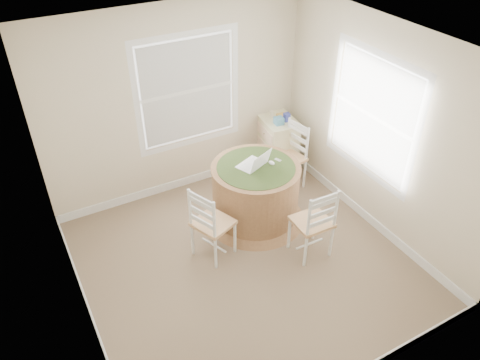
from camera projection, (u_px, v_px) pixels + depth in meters
room at (251, 160)px, 4.97m from camera, size 3.64×3.64×2.64m
round_table at (255, 191)px, 5.97m from camera, size 1.30×1.30×0.81m
chair_left at (213, 223)px, 5.40m from camera, size 0.53×0.54×0.95m
chair_near at (312, 221)px, 5.42m from camera, size 0.43×0.41×0.95m
chair_right at (288, 158)px, 6.53m from camera, size 0.47×0.48×0.95m
laptop at (254, 164)px, 5.75m from camera, size 0.44×0.42×0.24m
mouse at (272, 163)px, 5.81m from camera, size 0.09×0.12×0.04m
phone at (278, 160)px, 5.88m from camera, size 0.07×0.10×0.02m
keys at (267, 158)px, 5.92m from camera, size 0.07×0.07×0.02m
corner_chest at (277, 144)px, 6.95m from camera, size 0.54×0.67×0.83m
tissue_box at (279, 121)px, 6.57m from camera, size 0.13×0.13×0.10m
box_yellow at (282, 116)px, 6.74m from camera, size 0.16×0.12×0.06m
box_blue at (287, 117)px, 6.64m from camera, size 0.09×0.09×0.12m
cup_cream at (271, 114)px, 6.76m from camera, size 0.07×0.07×0.09m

